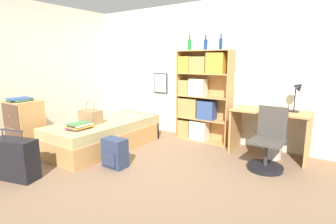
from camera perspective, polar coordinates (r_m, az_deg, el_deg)
The scene contains 18 objects.
ground_plane at distance 4.35m, azimuth -7.30°, elevation -9.39°, with size 14.00×14.00×0.00m, color #84664C.
wall_back at distance 5.35m, azimuth 3.70°, elevation 8.79°, with size 10.00×0.09×2.60m.
wall_left at distance 5.81m, azimuth -24.46°, elevation 8.02°, with size 0.06×10.00×2.60m.
bed at distance 4.78m, azimuth -13.78°, elevation -4.72°, with size 1.00×1.95×0.48m.
handbag at distance 4.58m, azimuth -16.50°, elevation -0.91°, with size 0.36×0.23×0.39m.
book_stack_on_bed at distance 4.28m, azimuth -18.73°, elevation -2.86°, with size 0.32×0.38×0.09m.
suitcase at distance 3.96m, azimuth -30.36°, elevation -8.84°, with size 0.64×0.40×0.66m.
dresser at distance 5.02m, azimuth -28.66°, elevation -2.72°, with size 0.55×0.45×0.87m.
magazine_pile_on_dresser at distance 4.93m, azimuth -29.56°, elevation 2.38°, with size 0.33×0.36×0.05m.
bookcase at distance 5.00m, azimuth 6.73°, elevation 3.45°, with size 1.04×0.30×1.70m.
bottle_green at distance 5.10m, azimuth 4.70°, elevation 14.45°, with size 0.07×0.07×0.29m.
bottle_brown at distance 4.91m, azimuth 8.18°, elevation 14.39°, with size 0.07×0.07×0.27m.
bottle_clear at distance 4.75m, azimuth 11.41°, elevation 14.40°, with size 0.06×0.06×0.27m.
desk at distance 4.47m, azimuth 21.28°, elevation -2.58°, with size 1.16×0.58×0.75m.
desk_lamp at distance 4.42m, azimuth 26.49°, elevation 4.10°, with size 0.21×0.16×0.48m.
desk_chair at distance 4.00m, azimuth 20.80°, elevation -7.75°, with size 0.49×0.49×0.88m.
backpack at distance 3.89m, azimuth -11.53°, elevation -8.76°, with size 0.34×0.25×0.42m.
waste_bin at distance 4.50m, azimuth 21.91°, elevation -7.50°, with size 0.26×0.26×0.29m.
Camera 1 is at (2.73, -3.02, 1.52)m, focal length 28.00 mm.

